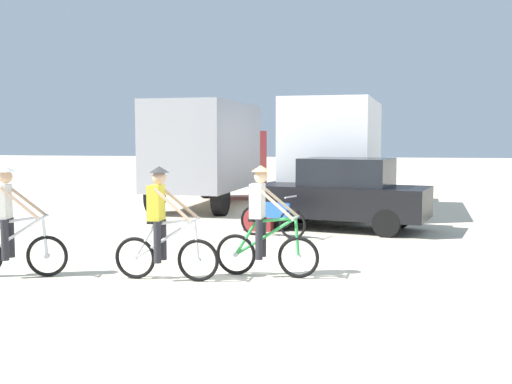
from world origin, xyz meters
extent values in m
plane|color=beige|center=(0.00, 0.00, 0.00)|extent=(120.00, 120.00, 0.00)
cube|color=#9E9EA3|center=(-3.19, 9.33, 2.00)|extent=(2.70, 5.33, 2.70)
cube|color=#B21E1E|center=(-2.99, 12.73, 1.50)|extent=(2.29, 1.63, 2.00)
cube|color=black|center=(-2.94, 13.43, 1.85)|extent=(2.03, 0.20, 0.80)
cylinder|color=black|center=(-4.01, 12.69, 0.50)|extent=(0.38, 1.02, 1.00)
cylinder|color=black|center=(-1.97, 12.57, 0.50)|extent=(0.38, 1.02, 1.00)
cylinder|color=black|center=(-4.31, 7.71, 0.50)|extent=(0.38, 1.02, 1.00)
cylinder|color=black|center=(-2.27, 7.59, 0.50)|extent=(0.38, 1.02, 1.00)
cube|color=white|center=(0.93, 8.94, 2.00)|extent=(2.86, 5.39, 2.70)
cube|color=silver|center=(1.24, 12.33, 1.50)|extent=(2.33, 1.69, 2.00)
cube|color=black|center=(1.30, 13.03, 1.85)|extent=(2.02, 0.26, 0.80)
cylinder|color=black|center=(0.21, 12.32, 0.50)|extent=(0.41, 1.02, 1.00)
cylinder|color=black|center=(2.25, 12.14, 0.50)|extent=(0.41, 1.02, 1.00)
cylinder|color=black|center=(-0.23, 7.35, 0.50)|extent=(0.41, 1.02, 1.00)
cylinder|color=black|center=(1.80, 7.17, 0.50)|extent=(0.41, 1.02, 1.00)
cube|color=black|center=(1.27, 5.53, 0.70)|extent=(4.50, 2.71, 0.76)
cube|color=black|center=(1.41, 5.49, 1.42)|extent=(2.42, 2.05, 0.68)
cylinder|color=black|center=(-0.18, 5.08, 0.32)|extent=(0.67, 0.37, 0.64)
cylinder|color=black|center=(0.19, 6.59, 0.32)|extent=(0.67, 0.37, 0.64)
cylinder|color=black|center=(2.35, 4.46, 0.32)|extent=(0.67, 0.37, 0.64)
cylinder|color=black|center=(2.72, 5.98, 0.32)|extent=(0.67, 0.37, 0.64)
torus|color=black|center=(-3.24, -0.59, 0.34)|extent=(0.68, 0.20, 0.68)
cylinder|color=silver|center=(-3.24, -0.59, 0.34)|extent=(0.09, 0.09, 0.08)
cylinder|color=silver|center=(-3.78, -0.70, 0.66)|extent=(1.02, 0.26, 0.68)
cylinder|color=silver|center=(-3.61, -0.66, 0.94)|extent=(0.66, 0.19, 0.13)
cylinder|color=silver|center=(-3.27, -0.59, 0.66)|extent=(0.11, 0.07, 0.64)
cylinder|color=silver|center=(-3.29, -0.60, 0.98)|extent=(0.14, 0.52, 0.04)
cube|color=black|center=(-3.93, -0.73, 0.93)|extent=(0.26, 0.17, 0.06)
cube|color=silver|center=(-3.91, -0.73, 1.24)|extent=(0.26, 0.35, 0.56)
sphere|color=tan|center=(-3.85, -0.72, 1.64)|extent=(0.22, 0.22, 0.22)
cone|color=silver|center=(-3.85, -0.72, 1.77)|extent=(0.32, 0.32, 0.10)
cylinder|color=#26262B|center=(-3.88, -0.59, 0.63)|extent=(0.12, 0.12, 0.66)
cylinder|color=#26262B|center=(-3.83, -0.84, 0.63)|extent=(0.12, 0.12, 0.66)
cylinder|color=tan|center=(-3.62, -0.48, 1.23)|extent=(0.62, 0.22, 0.53)
cylinder|color=tan|center=(-3.55, -0.83, 1.23)|extent=(0.63, 0.14, 0.53)
torus|color=black|center=(-0.72, -0.49, 0.34)|extent=(0.68, 0.07, 0.68)
cylinder|color=silver|center=(-0.72, -0.49, 0.34)|extent=(0.08, 0.08, 0.08)
torus|color=black|center=(-1.77, -0.48, 0.34)|extent=(0.68, 0.07, 0.68)
cylinder|color=silver|center=(-1.77, -0.48, 0.34)|extent=(0.08, 0.08, 0.08)
cylinder|color=silver|center=(-1.27, -0.49, 0.66)|extent=(1.03, 0.06, 0.68)
cylinder|color=silver|center=(-1.10, -0.49, 0.94)|extent=(0.66, 0.06, 0.13)
cylinder|color=silver|center=(-1.60, -0.48, 0.62)|extent=(0.39, 0.06, 0.59)
cylinder|color=silver|center=(-0.75, -0.49, 0.66)|extent=(0.10, 0.05, 0.64)
cylinder|color=silver|center=(-0.77, -0.49, 0.98)|extent=(0.04, 0.52, 0.04)
cube|color=black|center=(-1.43, -0.48, 0.93)|extent=(0.24, 0.12, 0.06)
cube|color=gold|center=(-1.41, -0.48, 1.24)|extent=(0.20, 0.32, 0.56)
sphere|color=tan|center=(-1.35, -0.48, 1.64)|extent=(0.22, 0.22, 0.22)
cone|color=#333333|center=(-1.35, -0.48, 1.77)|extent=(0.32, 0.32, 0.10)
cylinder|color=#26262B|center=(-1.34, -0.35, 0.63)|extent=(0.12, 0.12, 0.66)
cylinder|color=#26262B|center=(-1.35, -0.61, 0.63)|extent=(0.12, 0.12, 0.66)
cylinder|color=tan|center=(-1.07, -0.31, 1.23)|extent=(0.63, 0.08, 0.53)
cylinder|color=tan|center=(-1.07, -0.67, 1.23)|extent=(0.63, 0.10, 0.53)
torus|color=black|center=(0.81, 0.02, 0.34)|extent=(0.68, 0.11, 0.68)
cylinder|color=silver|center=(0.81, 0.02, 0.34)|extent=(0.09, 0.09, 0.08)
torus|color=black|center=(-0.24, 0.09, 0.34)|extent=(0.68, 0.11, 0.68)
cylinder|color=silver|center=(-0.24, 0.09, 0.34)|extent=(0.09, 0.09, 0.08)
cylinder|color=green|center=(0.26, 0.06, 0.66)|extent=(1.03, 0.12, 0.68)
cylinder|color=green|center=(0.44, 0.05, 0.94)|extent=(0.66, 0.10, 0.13)
cylinder|color=green|center=(-0.06, 0.08, 0.62)|extent=(0.39, 0.08, 0.59)
cylinder|color=green|center=(0.79, 0.02, 0.66)|extent=(0.10, 0.06, 0.64)
cylinder|color=silver|center=(0.76, 0.02, 0.98)|extent=(0.07, 0.52, 0.04)
cube|color=black|center=(0.11, 0.07, 0.93)|extent=(0.25, 0.14, 0.06)
cube|color=silver|center=(0.13, 0.07, 1.24)|extent=(0.22, 0.33, 0.56)
sphere|color=beige|center=(0.19, 0.06, 1.64)|extent=(0.22, 0.22, 0.22)
cone|color=tan|center=(0.19, 0.06, 1.77)|extent=(0.32, 0.32, 0.10)
cylinder|color=#26262B|center=(0.20, 0.19, 0.63)|extent=(0.12, 0.12, 0.66)
cylinder|color=#26262B|center=(0.18, -0.07, 0.63)|extent=(0.12, 0.12, 0.66)
cylinder|color=beige|center=(0.48, 0.22, 1.23)|extent=(0.63, 0.05, 0.53)
cylinder|color=beige|center=(0.45, -0.14, 1.23)|extent=(0.63, 0.14, 0.53)
torus|color=black|center=(0.27, 3.80, 0.34)|extent=(0.65, 0.32, 0.68)
torus|color=black|center=(-0.70, 4.21, 0.34)|extent=(0.65, 0.32, 0.68)
cube|color=blue|center=(-0.21, 4.00, 0.62)|extent=(0.84, 0.38, 0.36)
cylinder|color=silver|center=(0.23, 3.82, 0.95)|extent=(0.23, 0.48, 0.04)
cube|color=#9E2D2D|center=(-0.67, 5.04, 0.25)|extent=(0.75, 0.67, 0.50)
camera|label=1|loc=(1.85, -9.79, 2.28)|focal=43.41mm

